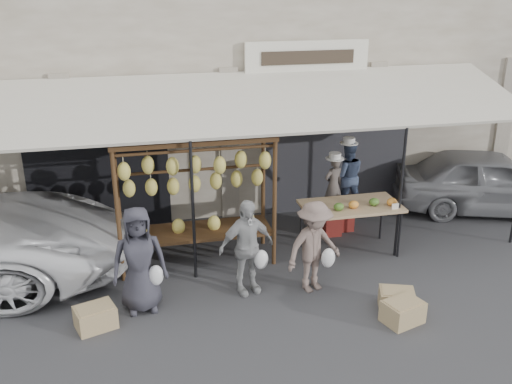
% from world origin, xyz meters
% --- Properties ---
extents(ground_plane, '(90.00, 90.00, 0.00)m').
position_xyz_m(ground_plane, '(0.00, 0.00, 0.00)').
color(ground_plane, '#2D2D30').
extents(shophouse, '(24.00, 6.15, 7.30)m').
position_xyz_m(shophouse, '(-0.00, 6.50, 3.65)').
color(shophouse, beige).
rests_on(shophouse, ground_plane).
extents(awning, '(10.00, 2.35, 2.92)m').
position_xyz_m(awning, '(0.01, 2.28, 2.57)').
color(awning, beige).
rests_on(awning, ground_plane).
extents(banana_rack, '(2.60, 0.90, 2.24)m').
position_xyz_m(banana_rack, '(-0.90, 1.67, 1.56)').
color(banana_rack, '#462D16').
rests_on(banana_rack, ground_plane).
extents(produce_table, '(1.70, 0.90, 1.04)m').
position_xyz_m(produce_table, '(1.76, 1.43, 0.87)').
color(produce_table, tan).
rests_on(produce_table, ground_plane).
extents(vendor_left, '(0.46, 0.37, 1.09)m').
position_xyz_m(vendor_left, '(1.70, 2.22, 0.99)').
color(vendor_left, '#534A45').
rests_on(vendor_left, stool_left).
extents(vendor_right, '(0.72, 0.60, 1.33)m').
position_xyz_m(vendor_right, '(2.02, 2.36, 1.09)').
color(vendor_right, '#33405C').
rests_on(vendor_right, stool_right).
extents(customer_left, '(0.82, 0.56, 1.60)m').
position_xyz_m(customer_left, '(-1.88, 0.40, 0.80)').
color(customer_left, '#303039').
rests_on(customer_left, ground_plane).
extents(customer_mid, '(0.95, 0.57, 1.52)m').
position_xyz_m(customer_mid, '(-0.28, 0.54, 0.76)').
color(customer_mid, '#A2A2A2').
rests_on(customer_mid, ground_plane).
extents(customer_right, '(1.07, 0.82, 1.47)m').
position_xyz_m(customer_right, '(0.73, 0.37, 0.73)').
color(customer_right, '#725E56').
rests_on(customer_right, ground_plane).
extents(stool_left, '(0.32, 0.32, 0.44)m').
position_xyz_m(stool_left, '(1.70, 2.22, 0.22)').
color(stool_left, maroon).
rests_on(stool_left, ground_plane).
extents(stool_right, '(0.32, 0.32, 0.43)m').
position_xyz_m(stool_right, '(2.02, 2.36, 0.21)').
color(stool_right, maroon).
rests_on(stool_right, ground_plane).
extents(crate_near_a, '(0.63, 0.55, 0.32)m').
position_xyz_m(crate_near_a, '(1.70, -0.76, 0.16)').
color(crate_near_a, tan).
rests_on(crate_near_a, ground_plane).
extents(crate_near_b, '(0.60, 0.52, 0.30)m').
position_xyz_m(crate_near_b, '(1.76, -0.43, 0.15)').
color(crate_near_b, tan).
rests_on(crate_near_b, ground_plane).
extents(crate_far, '(0.63, 0.55, 0.32)m').
position_xyz_m(crate_far, '(-2.53, 0.05, 0.16)').
color(crate_far, tan).
rests_on(crate_far, ground_plane).
extents(sedan, '(4.11, 2.67, 1.30)m').
position_xyz_m(sedan, '(5.22, 2.58, 0.65)').
color(sedan, gray).
rests_on(sedan, ground_plane).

